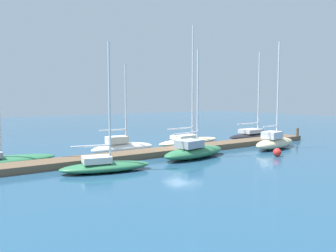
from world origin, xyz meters
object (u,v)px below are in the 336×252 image
sailboat_5 (275,142)px  sailboat_6 (255,134)px  sailboat_1 (105,165)px  sailboat_4 (189,139)px  mooring_buoy_red (277,152)px  sailboat_2 (122,147)px  sailboat_3 (194,151)px

sailboat_5 → sailboat_6: (4.21, 5.77, -0.17)m
sailboat_1 → sailboat_4: sailboat_4 is taller
sailboat_4 → sailboat_5: size_ratio=1.22×
sailboat_1 → sailboat_6: sailboat_6 is taller
sailboat_5 → mooring_buoy_red: bearing=-149.5°
sailboat_1 → sailboat_2: bearing=66.2°
mooring_buoy_red → sailboat_6: bearing=49.1°
sailboat_4 → mooring_buoy_red: 9.06m
sailboat_3 → sailboat_5: (8.57, -0.55, 0.08)m
sailboat_4 → sailboat_5: 7.79m
sailboat_1 → sailboat_3: size_ratio=0.98×
sailboat_3 → sailboat_2: bearing=116.1°
sailboat_2 → sailboat_6: sailboat_6 is taller
sailboat_2 → mooring_buoy_red: (9.03, -7.80, -0.25)m
sailboat_3 → sailboat_5: 8.58m
sailboat_3 → sailboat_5: sailboat_5 is taller
sailboat_1 → sailboat_3: sailboat_3 is taller
sailboat_5 → sailboat_6: bearing=44.2°
sailboat_4 → sailboat_1: bearing=-157.3°
sailboat_3 → sailboat_6: 13.80m
sailboat_1 → sailboat_3: (7.25, 0.46, 0.12)m
sailboat_1 → sailboat_4: (11.44, 6.35, 0.03)m
sailboat_3 → mooring_buoy_red: bearing=-38.4°
sailboat_4 → sailboat_3: bearing=-131.7°
sailboat_2 → sailboat_4: size_ratio=0.63×
sailboat_6 → mooring_buoy_red: bearing=-132.7°
sailboat_1 → sailboat_6: bearing=28.3°
sailboat_2 → sailboat_6: (16.21, 0.48, -0.10)m
sailboat_2 → sailboat_4: sailboat_4 is taller
sailboat_5 → sailboat_4: bearing=114.5°
sailboat_3 → sailboat_4: sailboat_4 is taller
sailboat_1 → sailboat_5: (15.82, -0.09, 0.20)m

